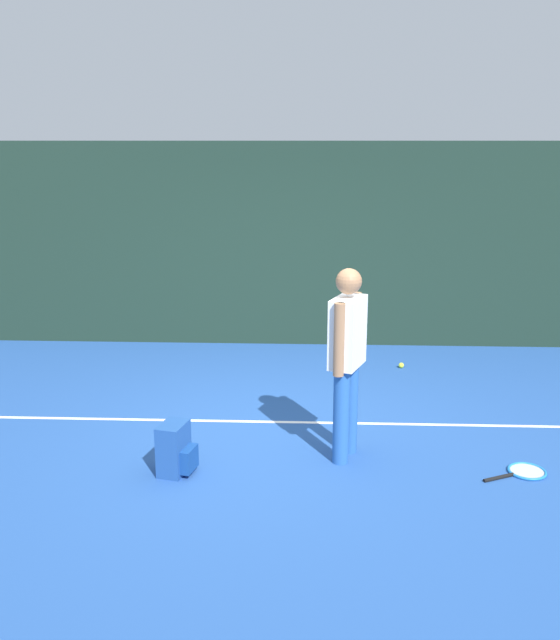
{
  "coord_description": "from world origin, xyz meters",
  "views": [
    {
      "loc": [
        0.29,
        -6.3,
        2.73
      ],
      "look_at": [
        0.0,
        0.4,
        1.0
      ],
      "focal_mm": 39.19,
      "sensor_mm": 36.0,
      "label": 1
    }
  ],
  "objects_px": {
    "backpack": "(175,450)",
    "tennis_ball_near_player": "(401,365)",
    "tennis_player": "(347,353)",
    "tennis_racket": "(524,472)"
  },
  "relations": [
    {
      "from": "tennis_ball_near_player",
      "to": "tennis_racket",
      "type": "bearing_deg",
      "value": -76.1
    },
    {
      "from": "tennis_player",
      "to": "tennis_racket",
      "type": "relative_size",
      "value": 2.7
    },
    {
      "from": "backpack",
      "to": "tennis_ball_near_player",
      "type": "height_order",
      "value": "backpack"
    },
    {
      "from": "tennis_player",
      "to": "backpack",
      "type": "xyz_separation_m",
      "value": [
        -1.44,
        -0.37,
        -0.76
      ]
    },
    {
      "from": "tennis_player",
      "to": "tennis_racket",
      "type": "bearing_deg",
      "value": 101.8
    },
    {
      "from": "tennis_racket",
      "to": "tennis_ball_near_player",
      "type": "height_order",
      "value": "tennis_ball_near_player"
    },
    {
      "from": "tennis_player",
      "to": "tennis_ball_near_player",
      "type": "bearing_deg",
      "value": -176.42
    },
    {
      "from": "tennis_racket",
      "to": "backpack",
      "type": "distance_m",
      "value": 2.96
    },
    {
      "from": "tennis_racket",
      "to": "backpack",
      "type": "height_order",
      "value": "backpack"
    },
    {
      "from": "tennis_player",
      "to": "tennis_ball_near_player",
      "type": "distance_m",
      "value": 2.82
    }
  ]
}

